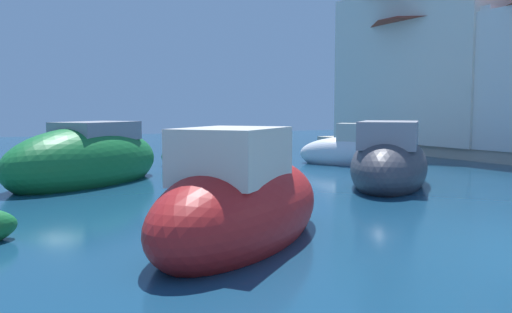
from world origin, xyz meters
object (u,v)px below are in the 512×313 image
object	(u,v)px
waterfront_building_far	(441,54)
quayside_tree	(484,81)
moored_boat_2	(87,161)
moored_boat_3	(389,163)
moored_boat_7	(205,155)
moored_boat_4	(241,206)
waterfront_building_annex	(445,73)
moored_boat_5	(350,152)

from	to	relation	value
waterfront_building_far	quayside_tree	distance (m)	2.80
moored_boat_2	moored_boat_3	world-z (taller)	moored_boat_3
moored_boat_7	moored_boat_4	bearing A→B (deg)	-113.16
waterfront_building_annex	waterfront_building_far	xyz separation A→B (m)	(-0.00, 0.25, 0.96)
moored_boat_7	waterfront_building_far	world-z (taller)	waterfront_building_far
waterfront_building_far	quayside_tree	bearing A→B (deg)	-82.25
moored_boat_7	waterfront_building_far	bearing A→B (deg)	-1.27
moored_boat_5	waterfront_building_annex	xyz separation A→B (m)	(8.25, 3.15, 3.48)
moored_boat_2	moored_boat_7	distance (m)	6.05
waterfront_building_annex	waterfront_building_far	distance (m)	0.99
moored_boat_4	quayside_tree	distance (m)	20.27
moored_boat_2	quayside_tree	size ratio (longest dim) A/B	1.32
moored_boat_3	moored_boat_7	bearing A→B (deg)	63.38
moored_boat_4	moored_boat_5	xyz separation A→B (m)	(8.89, 8.85, -0.12)
moored_boat_2	waterfront_building_far	distance (m)	19.15
moored_boat_3	waterfront_building_annex	distance (m)	13.87
moored_boat_5	waterfront_building_annex	bearing A→B (deg)	-108.70
moored_boat_7	waterfront_building_annex	xyz separation A→B (m)	(13.20, 0.45, 3.59)
waterfront_building_annex	moored_boat_3	bearing A→B (deg)	-142.60
moored_boat_2	quayside_tree	xyz separation A→B (m)	(18.53, 1.72, 2.82)
moored_boat_2	moored_boat_4	xyz separation A→B (m)	(1.07, -8.16, -0.05)
moored_boat_7	moored_boat_2	bearing A→B (deg)	-150.22
moored_boat_2	waterfront_building_far	bearing A→B (deg)	155.68
moored_boat_4	quayside_tree	bearing A→B (deg)	-10.72
moored_boat_4	waterfront_building_annex	bearing A→B (deg)	-5.22
moored_boat_4	moored_boat_7	distance (m)	12.20
moored_boat_7	moored_boat_3	bearing A→B (deg)	-76.30
moored_boat_3	quayside_tree	world-z (taller)	quayside_tree
moored_boat_2	quayside_tree	world-z (taller)	quayside_tree
moored_boat_3	waterfront_building_far	bearing A→B (deg)	-6.39
moored_boat_5	waterfront_building_far	size ratio (longest dim) A/B	0.40
moored_boat_2	moored_boat_7	size ratio (longest dim) A/B	1.63
waterfront_building_far	moored_boat_3	bearing A→B (deg)	-141.76
quayside_tree	moored_boat_2	bearing A→B (deg)	-174.70
moored_boat_4	waterfront_building_annex	size ratio (longest dim) A/B	0.48
waterfront_building_annex	moored_boat_4	bearing A→B (deg)	-145.01
moored_boat_4	moored_boat_7	size ratio (longest dim) A/B	1.38
waterfront_building_annex	waterfront_building_far	size ratio (longest dim) A/B	1.05
moored_boat_7	quayside_tree	size ratio (longest dim) A/B	0.81
moored_boat_3	waterfront_building_far	distance (m)	14.27
moored_boat_2	quayside_tree	distance (m)	18.82
moored_boat_2	moored_boat_5	size ratio (longest dim) A/B	1.48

